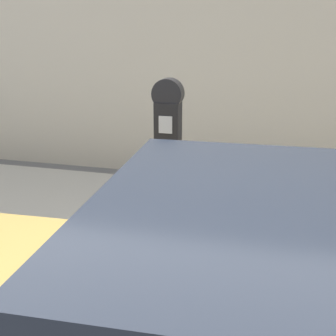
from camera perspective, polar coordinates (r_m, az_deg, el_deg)
name	(u,v)px	position (r m, az deg, el deg)	size (l,w,h in m)	color
sidewalk	(212,238)	(4.64, 5.41, -8.50)	(24.00, 2.80, 0.13)	#ADAAA3
parking_meter	(168,151)	(3.34, 0.00, 2.11)	(0.21, 0.14, 1.60)	slate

